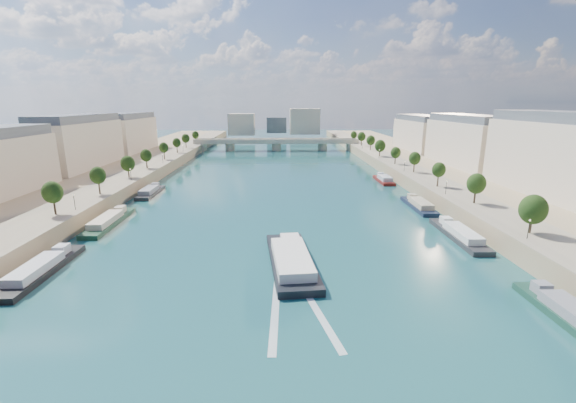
{
  "coord_description": "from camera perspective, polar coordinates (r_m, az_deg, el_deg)",
  "views": [
    {
      "loc": [
        0.86,
        -28.92,
        32.58
      ],
      "look_at": [
        3.72,
        77.57,
        5.0
      ],
      "focal_mm": 24.0,
      "sensor_mm": 36.0,
      "label": 1
    }
  ],
  "objects": [
    {
      "name": "ground",
      "position": [
        132.97,
        -1.86,
        0.32
      ],
      "size": [
        700.0,
        700.0,
        0.0
      ],
      "primitive_type": "plane",
      "color": "#0D383B",
      "rests_on": "ground"
    },
    {
      "name": "quay_left",
      "position": [
        151.1,
        -30.33,
        1.02
      ],
      "size": [
        44.0,
        520.0,
        5.0
      ],
      "primitive_type": "cube",
      "color": "#9E8460",
      "rests_on": "ground"
    },
    {
      "name": "quay_right",
      "position": [
        150.29,
        26.76,
        1.4
      ],
      "size": [
        44.0,
        520.0,
        5.0
      ],
      "primitive_type": "cube",
      "color": "#9E8460",
      "rests_on": "ground"
    },
    {
      "name": "pave_left",
      "position": [
        143.96,
        -25.22,
        2.09
      ],
      "size": [
        14.0,
        520.0,
        0.1
      ],
      "primitive_type": "cube",
      "color": "gray",
      "rests_on": "quay_left"
    },
    {
      "name": "pave_right",
      "position": [
        143.28,
        21.58,
        2.41
      ],
      "size": [
        14.0,
        520.0,
        0.1
      ],
      "primitive_type": "cube",
      "color": "gray",
      "rests_on": "quay_right"
    },
    {
      "name": "trees_left",
      "position": [
        144.04,
        -24.41,
        4.39
      ],
      "size": [
        4.8,
        268.8,
        8.26
      ],
      "color": "#382B1E",
      "rests_on": "ground"
    },
    {
      "name": "trees_right",
      "position": [
        150.73,
        19.61,
        5.24
      ],
      "size": [
        4.8,
        268.8,
        8.26
      ],
      "color": "#382B1E",
      "rests_on": "ground"
    },
    {
      "name": "lamps_left",
      "position": [
        132.68,
        -25.25,
        2.35
      ],
      "size": [
        0.36,
        200.36,
        4.28
      ],
      "color": "black",
      "rests_on": "ground"
    },
    {
      "name": "lamps_right",
      "position": [
        145.66,
        19.3,
        3.9
      ],
      "size": [
        0.36,
        200.36,
        4.28
      ],
      "color": "black",
      "rests_on": "ground"
    },
    {
      "name": "buildings_left",
      "position": [
        165.8,
        -32.97,
        6.62
      ],
      "size": [
        16.0,
        226.0,
        23.2
      ],
      "color": "beige",
      "rests_on": "ground"
    },
    {
      "name": "buildings_right",
      "position": [
        164.92,
        29.39,
        7.06
      ],
      "size": [
        16.0,
        226.0,
        23.2
      ],
      "color": "beige",
      "rests_on": "ground"
    },
    {
      "name": "skyline",
      "position": [
        348.91,
        -1.18,
        11.57
      ],
      "size": [
        79.0,
        42.0,
        22.0
      ],
      "color": "beige",
      "rests_on": "ground"
    },
    {
      "name": "bridge",
      "position": [
        268.61,
        -1.74,
        8.63
      ],
      "size": [
        112.0,
        12.0,
        8.15
      ],
      "color": "#C1B79E",
      "rests_on": "ground"
    },
    {
      "name": "tour_barge",
      "position": [
        79.88,
        0.5,
        -8.67
      ],
      "size": [
        10.92,
        29.79,
        3.96
      ],
      "rotation": [
        0.0,
        0.0,
        0.09
      ],
      "color": "black",
      "rests_on": "ground"
    },
    {
      "name": "wake",
      "position": [
        65.54,
        1.03,
        -15.28
      ],
      "size": [
        10.74,
        26.03,
        0.04
      ],
      "color": "silver",
      "rests_on": "ground"
    },
    {
      "name": "moored_barges_left",
      "position": [
        90.06,
        -32.79,
        -8.56
      ],
      "size": [
        5.0,
        149.94,
        3.6
      ],
      "color": "#1B1938",
      "rests_on": "ground"
    },
    {
      "name": "moored_barges_right",
      "position": [
        98.84,
        25.55,
        -5.7
      ],
      "size": [
        5.0,
        165.07,
        3.6
      ],
      "color": "black",
      "rests_on": "ground"
    }
  ]
}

